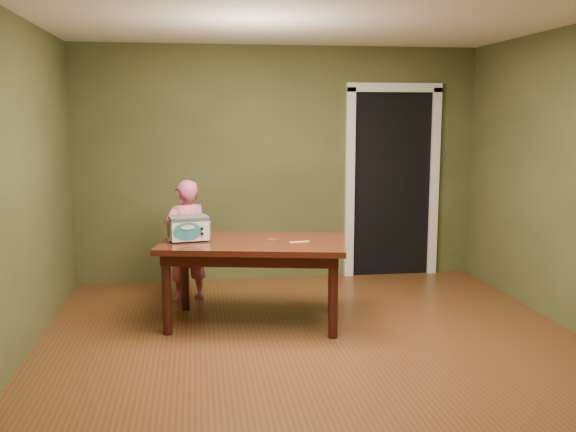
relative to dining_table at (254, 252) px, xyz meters
The scene contains 8 objects.
floor 1.21m from the dining_table, 64.44° to the right, with size 5.00×5.00×0.00m, color brown.
room_shell 1.46m from the dining_table, 64.44° to the right, with size 4.52×5.02×2.61m.
doorway 2.58m from the dining_table, 47.03° to the left, with size 1.10×0.66×2.25m.
dining_table is the anchor object (origin of this frame).
toy_oven 0.61m from the dining_table, behind, with size 0.38×0.29×0.22m.
baking_pan 0.21m from the dining_table, 23.15° to the right, with size 0.10×0.10×0.02m.
spatula 0.42m from the dining_table, 18.21° to the right, with size 0.18×0.03×0.01m, color #ECCF66.
child 1.00m from the dining_table, 126.73° to the left, with size 0.44×0.29×1.22m, color #D7588F.
Camera 1 is at (-0.92, -4.61, 1.84)m, focal length 40.00 mm.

